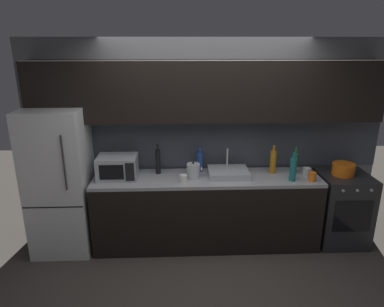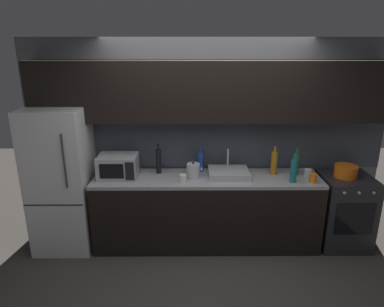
# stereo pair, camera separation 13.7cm
# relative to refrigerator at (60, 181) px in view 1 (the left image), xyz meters

# --- Properties ---
(ground_plane) EXTENTS (10.00, 10.00, 0.00)m
(ground_plane) POSITION_rel_refrigerator_xyz_m (1.74, -0.90, -0.87)
(ground_plane) COLOR #3D3833
(back_wall) EXTENTS (4.46, 0.44, 2.50)m
(back_wall) POSITION_rel_refrigerator_xyz_m (1.74, 0.30, 0.68)
(back_wall) COLOR slate
(back_wall) RESTS_ON ground
(counter_run) EXTENTS (2.72, 0.60, 0.90)m
(counter_run) POSITION_rel_refrigerator_xyz_m (1.74, 0.00, -0.42)
(counter_run) COLOR black
(counter_run) RESTS_ON ground
(refrigerator) EXTENTS (0.68, 0.69, 1.75)m
(refrigerator) POSITION_rel_refrigerator_xyz_m (0.00, 0.00, 0.00)
(refrigerator) COLOR white
(refrigerator) RESTS_ON ground
(oven_range) EXTENTS (0.60, 0.62, 0.90)m
(oven_range) POSITION_rel_refrigerator_xyz_m (3.44, -0.00, -0.42)
(oven_range) COLOR #232326
(oven_range) RESTS_ON ground
(microwave) EXTENTS (0.46, 0.35, 0.27)m
(microwave) POSITION_rel_refrigerator_xyz_m (0.68, 0.02, 0.16)
(microwave) COLOR #A8AAAF
(microwave) RESTS_ON counter_run
(sink_basin) EXTENTS (0.48, 0.38, 0.30)m
(sink_basin) POSITION_rel_refrigerator_xyz_m (2.00, 0.03, 0.07)
(sink_basin) COLOR #ADAFB5
(sink_basin) RESTS_ON counter_run
(kettle) EXTENTS (0.19, 0.16, 0.20)m
(kettle) POSITION_rel_refrigerator_xyz_m (1.58, -0.02, 0.12)
(kettle) COLOR #B7BABF
(kettle) RESTS_ON counter_run
(wine_bottle_dark) EXTENTS (0.06, 0.06, 0.37)m
(wine_bottle_dark) POSITION_rel_refrigerator_xyz_m (1.15, 0.14, 0.18)
(wine_bottle_dark) COLOR black
(wine_bottle_dark) RESTS_ON counter_run
(wine_bottle_amber) EXTENTS (0.08, 0.08, 0.35)m
(wine_bottle_amber) POSITION_rel_refrigerator_xyz_m (2.56, 0.10, 0.17)
(wine_bottle_amber) COLOR #B27019
(wine_bottle_amber) RESTS_ON counter_run
(wine_bottle_blue) EXTENTS (0.07, 0.07, 0.32)m
(wine_bottle_blue) POSITION_rel_refrigerator_xyz_m (1.67, 0.21, 0.16)
(wine_bottle_blue) COLOR #234299
(wine_bottle_blue) RESTS_ON counter_run
(wine_bottle_green) EXTENTS (0.07, 0.07, 0.34)m
(wine_bottle_green) POSITION_rel_refrigerator_xyz_m (2.82, 0.07, 0.17)
(wine_bottle_green) COLOR #1E6B2D
(wine_bottle_green) RESTS_ON counter_run
(wine_bottle_teal) EXTENTS (0.08, 0.08, 0.34)m
(wine_bottle_teal) POSITION_rel_refrigerator_xyz_m (2.73, -0.15, 0.17)
(wine_bottle_teal) COLOR #19666B
(wine_bottle_teal) RESTS_ON counter_run
(mug_white) EXTENTS (0.09, 0.09, 0.09)m
(mug_white) POSITION_rel_refrigerator_xyz_m (1.46, -0.16, 0.07)
(mug_white) COLOR silver
(mug_white) RESTS_ON counter_run
(mug_clear) EXTENTS (0.09, 0.09, 0.10)m
(mug_clear) POSITION_rel_refrigerator_xyz_m (2.95, -0.01, 0.08)
(mug_clear) COLOR silver
(mug_clear) RESTS_ON counter_run
(mug_orange) EXTENTS (0.09, 0.09, 0.11)m
(mug_orange) POSITION_rel_refrigerator_xyz_m (2.95, -0.17, 0.08)
(mug_orange) COLOR orange
(mug_orange) RESTS_ON counter_run
(cooking_pot) EXTENTS (0.27, 0.27, 0.15)m
(cooking_pot) POSITION_rel_refrigerator_xyz_m (3.40, 0.00, 0.10)
(cooking_pot) COLOR orange
(cooking_pot) RESTS_ON oven_range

